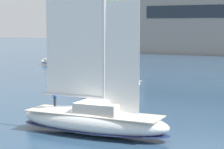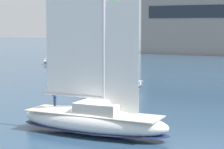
% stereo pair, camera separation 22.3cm
% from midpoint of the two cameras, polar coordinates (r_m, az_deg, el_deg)
% --- Properties ---
extents(ground_plane, '(400.00, 400.00, 0.00)m').
position_cam_midpoint_polar(ground_plane, '(30.33, -2.72, -7.81)').
color(ground_plane, '#2D4C6B').
extents(tree_shore_center, '(7.23, 7.23, 14.88)m').
position_cam_midpoint_polar(tree_shore_center, '(122.18, 0.00, 7.77)').
color(tree_shore_center, '#4C3828').
rests_on(tree_shore_center, ground).
extents(sailboat_main, '(11.13, 3.20, 15.25)m').
position_cam_midpoint_polar(sailboat_main, '(30.05, -2.69, -5.62)').
color(sailboat_main, white).
rests_on(sailboat_main, ground).
extents(sailboat_moored_far_slip, '(5.68, 8.25, 11.14)m').
position_cam_midpoint_polar(sailboat_moored_far_slip, '(86.32, -6.96, 1.89)').
color(sailboat_moored_far_slip, white).
rests_on(sailboat_moored_far_slip, ground).
extents(sailboat_moored_outer_mooring, '(5.51, 8.48, 11.37)m').
position_cam_midpoint_polar(sailboat_moored_outer_mooring, '(48.71, 0.01, -1.49)').
color(sailboat_moored_outer_mooring, silver).
rests_on(sailboat_moored_outer_mooring, ground).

